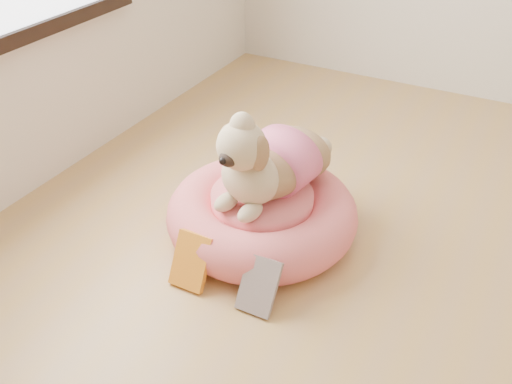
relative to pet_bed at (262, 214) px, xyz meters
The scene contains 4 objects.
pet_bed is the anchor object (origin of this frame).
dog 0.30m from the pet_bed, 52.49° to the left, with size 0.37×0.54×0.40m, color brown, non-canonical shape.
book_yellow 0.38m from the pet_bed, 103.91° to the right, with size 0.13×0.03×0.20m, color yellow.
book_white 0.40m from the pet_bed, 63.97° to the right, with size 0.13×0.02×0.19m, color silver.
Camera 1 is at (-0.14, -1.09, 1.41)m, focal length 40.00 mm.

